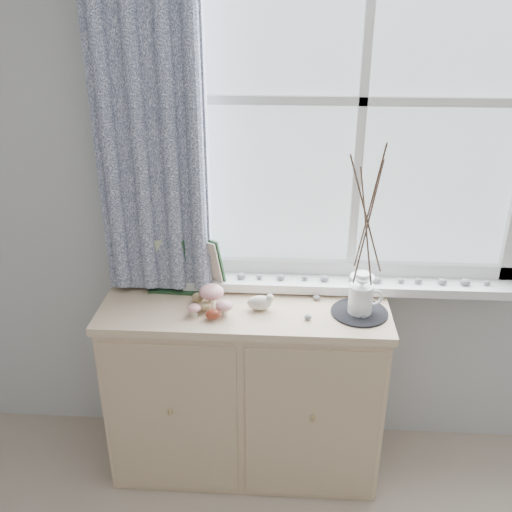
# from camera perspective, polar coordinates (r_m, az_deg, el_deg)

# --- Properties ---
(room_shell) EXTENTS (4.04, 4.04, 2.62)m
(room_shell) POSITION_cam_1_polar(r_m,az_deg,el_deg) (0.58, 0.90, -16.01)
(room_shell) COLOR #B6B7B4
(room_shell) RESTS_ON ground
(sideboard) EXTENTS (1.20, 0.45, 0.85)m
(sideboard) POSITION_cam_1_polar(r_m,az_deg,el_deg) (2.62, -1.06, -13.04)
(sideboard) COLOR beige
(sideboard) RESTS_ON ground
(botanical_book) EXTENTS (0.38, 0.15, 0.26)m
(botanical_book) POSITION_cam_1_polar(r_m,az_deg,el_deg) (2.43, -7.16, -0.99)
(botanical_book) COLOR #1D3E22
(botanical_book) RESTS_ON sideboard
(toadstool_cluster) EXTENTS (0.18, 0.16, 0.10)m
(toadstool_cluster) POSITION_cam_1_polar(r_m,az_deg,el_deg) (2.33, -4.37, -4.15)
(toadstool_cluster) COLOR white
(toadstool_cluster) RESTS_ON sideboard
(wooden_eggs) EXTENTS (0.13, 0.17, 0.06)m
(wooden_eggs) POSITION_cam_1_polar(r_m,az_deg,el_deg) (2.34, -5.09, -4.98)
(wooden_eggs) COLOR tan
(wooden_eggs) RESTS_ON sideboard
(songbird_figurine) EXTENTS (0.14, 0.07, 0.07)m
(songbird_figurine) POSITION_cam_1_polar(r_m,az_deg,el_deg) (2.33, 0.37, -4.62)
(songbird_figurine) COLOR silver
(songbird_figurine) RESTS_ON sideboard
(crocheted_doily) EXTENTS (0.23, 0.23, 0.01)m
(crocheted_doily) POSITION_cam_1_polar(r_m,az_deg,el_deg) (2.36, 10.29, -5.57)
(crocheted_doily) COLOR black
(crocheted_doily) RESTS_ON sideboard
(twig_pitcher) EXTENTS (0.31, 0.31, 0.74)m
(twig_pitcher) POSITION_cam_1_polar(r_m,az_deg,el_deg) (2.18, 11.13, 3.96)
(twig_pitcher) COLOR white
(twig_pitcher) RESTS_ON crocheted_doily
(sideboard_pebbles) EXTENTS (0.25, 0.19, 0.02)m
(sideboard_pebbles) POSITION_cam_1_polar(r_m,az_deg,el_deg) (2.34, 7.30, -5.40)
(sideboard_pebbles) COLOR gray
(sideboard_pebbles) RESTS_ON sideboard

